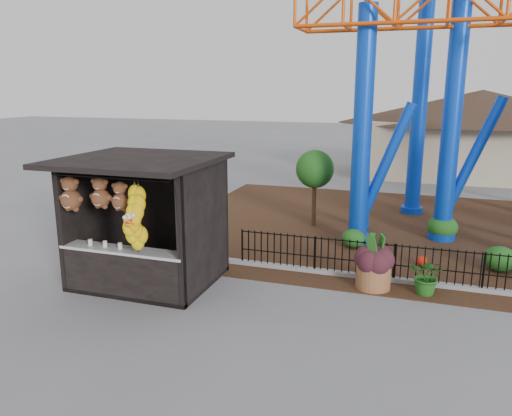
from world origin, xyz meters
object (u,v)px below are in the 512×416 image
(terracotta_planter, at_px, (373,276))
(prize_booth, at_px, (141,224))
(potted_plant, at_px, (428,276))
(roller_coaster, at_px, (498,28))

(terracotta_planter, bearing_deg, prize_booth, -163.87)
(prize_booth, xyz_separation_m, potted_plant, (6.57, 1.56, -1.07))
(roller_coaster, height_order, potted_plant, roller_coaster)
(roller_coaster, bearing_deg, prize_booth, -137.95)
(roller_coaster, xyz_separation_m, potted_plant, (-1.55, -5.76, -5.99))
(potted_plant, bearing_deg, prize_booth, -152.91)
(terracotta_planter, relative_size, potted_plant, 0.90)
(prize_booth, relative_size, terracotta_planter, 4.24)
(prize_booth, height_order, terracotta_planter, prize_booth)
(roller_coaster, bearing_deg, terracotta_planter, -115.68)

